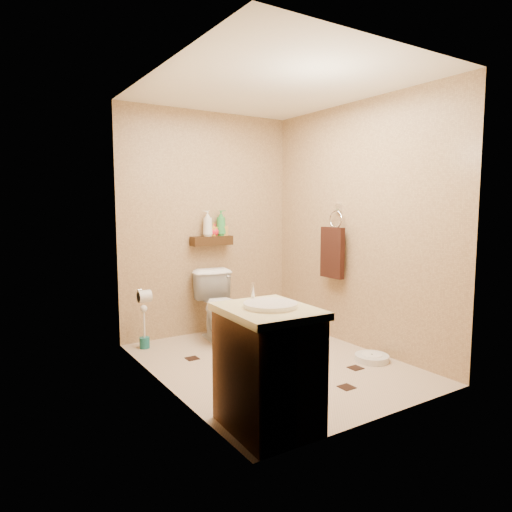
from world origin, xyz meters
TOP-DOWN VIEW (x-y plane):
  - ground at (0.00, 0.00)m, footprint 2.50×2.50m
  - wall_back at (0.00, 1.25)m, footprint 2.00×0.04m
  - wall_front at (0.00, -1.25)m, footprint 2.00×0.04m
  - wall_left at (-1.00, 0.00)m, footprint 0.04×2.50m
  - wall_right at (1.00, 0.00)m, footprint 0.04×2.50m
  - ceiling at (0.00, 0.00)m, footprint 2.00×2.50m
  - wall_shelf at (0.00, 1.17)m, footprint 0.46×0.14m
  - floor_accents at (0.04, -0.05)m, footprint 1.20×1.36m
  - toilet at (-0.07, 0.83)m, footprint 0.49×0.76m
  - vanity at (-0.70, -0.95)m, footprint 0.55×0.66m
  - bathroom_scale at (0.79, -0.44)m, footprint 0.40×0.40m
  - toilet_brush at (-0.82, 1.04)m, footprint 0.10×0.10m
  - towel_ring at (0.91, 0.25)m, footprint 0.12×0.30m
  - toilet_paper at (-0.94, 0.65)m, footprint 0.12×0.11m
  - bottle_a at (-0.05, 1.17)m, footprint 0.14×0.14m
  - bottle_b at (0.03, 1.17)m, footprint 0.09×0.09m
  - bottle_c at (0.03, 1.17)m, footprint 0.14×0.14m
  - bottle_d at (0.12, 1.17)m, footprint 0.14×0.14m
  - bottle_e at (0.15, 1.17)m, footprint 0.10×0.09m

SIDE VIEW (x-z plane):
  - ground at x=0.00m, z-range 0.00..0.00m
  - floor_accents at x=0.04m, z-range 0.00..0.01m
  - bathroom_scale at x=0.79m, z-range 0.00..0.06m
  - toilet_brush at x=-0.82m, z-range -0.06..0.37m
  - toilet at x=-0.07m, z-range 0.00..0.72m
  - vanity at x=-0.70m, z-range -0.05..0.85m
  - toilet_paper at x=-0.94m, z-range 0.54..0.66m
  - towel_ring at x=0.91m, z-range 0.57..1.33m
  - wall_shelf at x=0.00m, z-range 0.97..1.07m
  - bottle_c at x=0.03m, z-range 1.07..1.20m
  - bottle_b at x=0.03m, z-range 1.07..1.22m
  - bottle_e at x=0.15m, z-range 1.07..1.23m
  - wall_back at x=0.00m, z-range 0.00..2.40m
  - wall_front at x=0.00m, z-range 0.00..2.40m
  - wall_left at x=-1.00m, z-range 0.00..2.40m
  - wall_right at x=1.00m, z-range 0.00..2.40m
  - bottle_a at x=-0.05m, z-range 1.07..1.35m
  - bottle_d at x=0.12m, z-range 1.07..1.35m
  - ceiling at x=0.00m, z-range 2.39..2.41m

